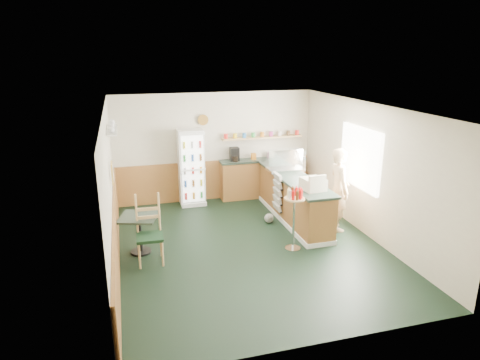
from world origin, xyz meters
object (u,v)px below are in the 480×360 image
object	(u,v)px
drinks_fridge	(191,168)
cafe_table	(139,227)
cash_register	(313,184)
cafe_chair	(149,227)
shopkeeper	(339,190)
condiment_stand	(294,208)
display_case	(286,161)

from	to	relation	value
drinks_fridge	cafe_table	size ratio (longest dim) A/B	2.20
drinks_fridge	cash_register	bearing A→B (deg)	-52.45
cash_register	cafe_chair	distance (m)	3.28
cafe_table	cafe_chair	xyz separation A→B (m)	(0.16, -0.35, 0.13)
shopkeeper	cafe_table	bearing A→B (deg)	95.93
drinks_fridge	condiment_stand	bearing A→B (deg)	-64.80
shopkeeper	condiment_stand	size ratio (longest dim) A/B	1.46
drinks_fridge	display_case	distance (m)	2.32
drinks_fridge	cafe_table	world-z (taller)	drinks_fridge
drinks_fridge	display_case	xyz separation A→B (m)	(2.01, -1.13, 0.32)
display_case	cafe_table	xyz separation A→B (m)	(-3.40, -1.29, -0.72)
cafe_table	condiment_stand	bearing A→B (deg)	-12.55
cash_register	condiment_stand	bearing A→B (deg)	-149.54
shopkeeper	cafe_chair	world-z (taller)	shopkeeper
display_case	condiment_stand	world-z (taller)	display_case
shopkeeper	condiment_stand	xyz separation A→B (m)	(-1.27, -0.65, -0.05)
condiment_stand	display_case	bearing A→B (deg)	73.48
display_case	cafe_chair	distance (m)	3.68
condiment_stand	cafe_chair	bearing A→B (deg)	174.01
cafe_table	cafe_chair	distance (m)	0.40
cash_register	display_case	bearing A→B (deg)	82.76
display_case	cafe_table	size ratio (longest dim) A/B	0.99
condiment_stand	cafe_table	size ratio (longest dim) A/B	1.43
condiment_stand	cafe_table	distance (m)	2.92
cash_register	shopkeeper	bearing A→B (deg)	9.49
condiment_stand	cash_register	bearing A→B (deg)	37.70
shopkeeper	cash_register	bearing A→B (deg)	112.36
cafe_table	cafe_chair	size ratio (longest dim) A/B	0.68
shopkeeper	cafe_chair	distance (m)	3.97
shopkeeper	cafe_chair	xyz separation A→B (m)	(-3.94, -0.37, -0.23)
cash_register	cafe_chair	size ratio (longest dim) A/B	0.35
drinks_fridge	cafe_table	bearing A→B (deg)	-119.97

